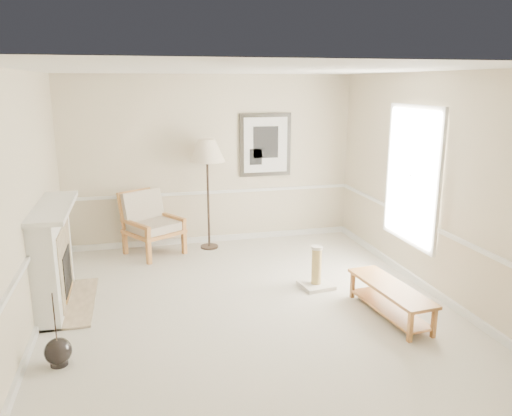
{
  "coord_description": "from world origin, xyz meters",
  "views": [
    {
      "loc": [
        -1.3,
        -5.71,
        2.75
      ],
      "look_at": [
        0.28,
        0.7,
        1.09
      ],
      "focal_mm": 35.0,
      "sensor_mm": 36.0,
      "label": 1
    }
  ],
  "objects_px": {
    "floor_lamp": "(207,154)",
    "bench": "(390,296)",
    "armchair": "(149,220)",
    "scratching_post": "(316,274)",
    "floor_vase": "(58,352)"
  },
  "relations": [
    {
      "from": "floor_lamp",
      "to": "bench",
      "type": "relative_size",
      "value": 1.34
    },
    {
      "from": "armchair",
      "to": "scratching_post",
      "type": "xyz_separation_m",
      "value": [
        2.17,
        -2.05,
        -0.37
      ]
    },
    {
      "from": "floor_vase",
      "to": "scratching_post",
      "type": "distance_m",
      "value": 3.44
    },
    {
      "from": "bench",
      "to": "scratching_post",
      "type": "height_order",
      "value": "scratching_post"
    },
    {
      "from": "floor_lamp",
      "to": "scratching_post",
      "type": "bearing_deg",
      "value": -60.04
    },
    {
      "from": "scratching_post",
      "to": "bench",
      "type": "bearing_deg",
      "value": -62.17
    },
    {
      "from": "floor_vase",
      "to": "floor_lamp",
      "type": "bearing_deg",
      "value": 58.44
    },
    {
      "from": "floor_lamp",
      "to": "scratching_post",
      "type": "height_order",
      "value": "floor_lamp"
    },
    {
      "from": "bench",
      "to": "scratching_post",
      "type": "distance_m",
      "value": 1.19
    },
    {
      "from": "armchair",
      "to": "scratching_post",
      "type": "height_order",
      "value": "armchair"
    },
    {
      "from": "floor_vase",
      "to": "floor_lamp",
      "type": "height_order",
      "value": "floor_lamp"
    },
    {
      "from": "armchair",
      "to": "floor_lamp",
      "type": "height_order",
      "value": "floor_lamp"
    },
    {
      "from": "armchair",
      "to": "floor_lamp",
      "type": "distance_m",
      "value": 1.45
    },
    {
      "from": "armchair",
      "to": "floor_lamp",
      "type": "xyz_separation_m",
      "value": [
        0.99,
        0.0,
        1.07
      ]
    },
    {
      "from": "armchair",
      "to": "bench",
      "type": "height_order",
      "value": "armchair"
    }
  ]
}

